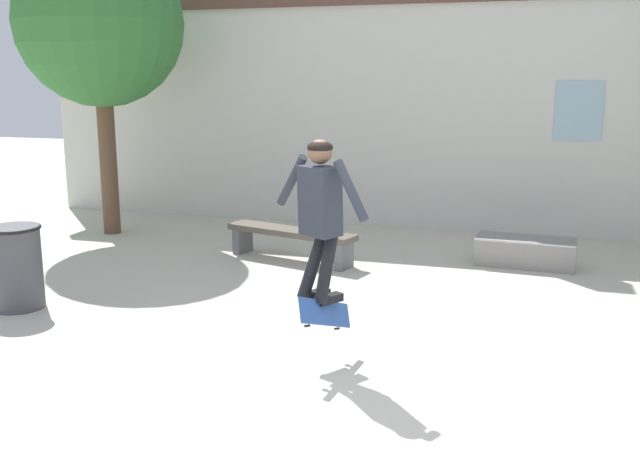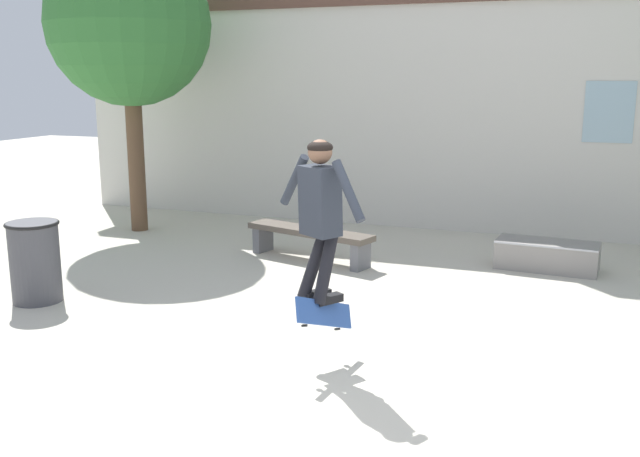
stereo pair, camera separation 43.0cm
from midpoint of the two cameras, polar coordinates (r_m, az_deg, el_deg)
name	(u,v)px [view 2 (the right image)]	position (r m, az deg, el deg)	size (l,w,h in m)	color
ground_plane	(337,418)	(5.50, 3.71, -14.89)	(40.00, 40.00, 0.00)	beige
building_backdrop	(483,100)	(11.83, 13.99, 9.91)	(15.36, 0.52, 5.12)	beige
tree_left	(129,25)	(11.85, -14.01, 15.51)	(2.55, 2.55, 4.56)	brown
park_bench	(309,237)	(9.78, 0.40, -0.66)	(1.96, 0.89, 0.44)	brown
skate_ledge	(547,255)	(9.86, 18.90, -2.06)	(1.32, 0.65, 0.38)	gray
trash_bin	(35,260)	(8.50, -20.52, -2.39)	(0.58, 0.58, 0.91)	#47474C
skater	(320,207)	(6.10, 2.03, 1.72)	(1.02, 0.69, 1.42)	#282D38
skateboard_flipping	(324,313)	(6.23, 2.33, -6.81)	(0.32, 0.81, 0.47)	#2D519E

